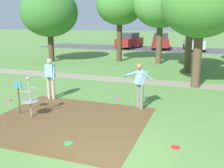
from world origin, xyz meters
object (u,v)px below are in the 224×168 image
object	(u,v)px
frisbee_mid_grass	(118,98)
tree_far_left	(161,5)
player_foreground_watching	(140,83)
tree_near_right	(49,12)
parked_car_center_right	(194,42)
tree_mid_center	(201,4)
parked_car_center_left	(160,41)
frisbee_far_left	(68,143)
tree_near_left	(191,4)
parked_car_leftmost	(129,40)
frisbee_by_tee	(9,100)
frisbee_near_basket	(175,147)
tree_far_right	(120,5)
disc_golf_basket	(29,95)
player_waiting_left	(50,76)

from	to	relation	value
frisbee_mid_grass	tree_far_left	bearing A→B (deg)	90.14
player_foreground_watching	frisbee_mid_grass	world-z (taller)	player_foreground_watching
tree_near_right	tree_far_left	world-z (taller)	tree_far_left
player_foreground_watching	parked_car_center_right	size ratio (longest dim) A/B	0.38
tree_mid_center	parked_car_center_left	distance (m)	18.47
frisbee_mid_grass	frisbee_far_left	distance (m)	4.48
player_foreground_watching	frisbee_mid_grass	distance (m)	1.78
tree_near_right	tree_mid_center	distance (m)	12.45
tree_near_left	parked_car_center_left	bearing A→B (deg)	106.24
player_foreground_watching	tree_far_left	world-z (taller)	tree_far_left
tree_near_left	tree_far_left	xyz separation A→B (m)	(-2.34, 2.84, 0.16)
frisbee_far_left	parked_car_leftmost	bearing A→B (deg)	102.19
frisbee_far_left	parked_car_center_left	distance (m)	25.36
tree_near_left	tree_mid_center	bearing A→B (deg)	-80.32
parked_car_center_left	parked_car_leftmost	bearing A→B (deg)	-174.57
tree_near_left	tree_far_left	bearing A→B (deg)	129.44
frisbee_by_tee	tree_near_left	size ratio (longest dim) A/B	0.04
tree_mid_center	parked_car_center_right	xyz separation A→B (m)	(-0.91, 17.27, -3.04)
tree_far_left	parked_car_leftmost	distance (m)	12.28
frisbee_mid_grass	tree_near_right	size ratio (longest dim) A/B	0.04
tree_near_right	parked_car_center_right	size ratio (longest dim) A/B	1.29
player_foreground_watching	parked_car_leftmost	size ratio (longest dim) A/B	0.38
frisbee_near_basket	tree_mid_center	xyz separation A→B (m)	(0.19, 6.93, 3.96)
frisbee_near_basket	tree_near_right	world-z (taller)	tree_near_right
player_foreground_watching	parked_car_center_left	world-z (taller)	parked_car_center_left
parked_car_center_left	parked_car_center_right	size ratio (longest dim) A/B	1.00
player_foreground_watching	tree_near_right	size ratio (longest dim) A/B	0.30
tree_far_left	tree_far_right	size ratio (longest dim) A/B	1.02
tree_mid_center	parked_car_center_left	world-z (taller)	tree_mid_center
tree_near_left	parked_car_center_left	xyz separation A→B (m)	(-3.99, 13.71, -3.28)
frisbee_by_tee	tree_mid_center	size ratio (longest dim) A/B	0.04
frisbee_by_tee	frisbee_near_basket	bearing A→B (deg)	-15.46
parked_car_leftmost	player_foreground_watching	bearing A→B (deg)	-73.17
frisbee_far_left	tree_near_left	bearing A→B (deg)	78.96
disc_golf_basket	frisbee_mid_grass	size ratio (longest dim) A/B	6.02
tree_near_right	frisbee_near_basket	bearing A→B (deg)	-46.85
player_waiting_left	tree_near_left	xyz separation A→B (m)	(4.98, 8.06, 3.24)
frisbee_by_tee	tree_near_left	bearing A→B (deg)	53.84
tree_near_right	frisbee_by_tee	bearing A→B (deg)	-67.13
frisbee_far_left	tree_near_right	world-z (taller)	tree_near_right
tree_near_left	parked_car_leftmost	xyz separation A→B (m)	(-7.64, 13.37, -3.28)
parked_car_center_right	frisbee_near_basket	bearing A→B (deg)	-88.30
frisbee_near_basket	parked_car_center_left	size ratio (longest dim) A/B	0.05
tree_far_left	frisbee_mid_grass	bearing A→B (deg)	-89.86
parked_car_leftmost	parked_car_center_right	distance (m)	7.40
frisbee_near_basket	frisbee_mid_grass	distance (m)	4.66
parked_car_center_left	parked_car_center_right	world-z (taller)	same
tree_near_left	parked_car_center_left	distance (m)	14.66
frisbee_by_tee	tree_far_left	world-z (taller)	tree_far_left
tree_near_left	parked_car_center_left	size ratio (longest dim) A/B	1.29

